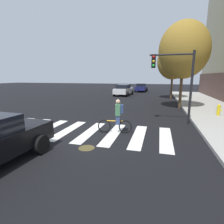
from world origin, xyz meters
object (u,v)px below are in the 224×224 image
fire_hydrant (219,110)px  street_tree_near (184,50)px  manhole_cover (87,148)px  cyclist (117,116)px  sedan_far (141,87)px  street_tree_mid (173,61)px  sedan_mid (124,90)px  traffic_light_near (177,75)px

fire_hydrant → street_tree_near: 5.79m
manhole_cover → cyclist: (0.73, 2.18, 0.84)m
manhole_cover → street_tree_near: bearing=66.6°
cyclist → sedan_far: bearing=93.0°
fire_hydrant → street_tree_mid: size_ratio=0.11×
sedan_far → cyclist: size_ratio=2.60×
manhole_cover → street_tree_mid: size_ratio=0.09×
sedan_mid → cyclist: cyclist is taller
manhole_cover → sedan_mid: (-2.45, 19.70, 0.82)m
street_tree_near → street_tree_mid: bearing=92.6°
sedan_far → street_tree_mid: bearing=-63.9°
cyclist → fire_hydrant: bearing=40.6°
sedan_mid → cyclist: bearing=-79.7°
traffic_light_near → street_tree_near: size_ratio=0.58×
fire_hydrant → street_tree_near: (-2.20, 3.07, 4.39)m
manhole_cover → cyclist: cyclist is taller
manhole_cover → street_tree_mid: street_tree_mid is taller
sedan_far → street_tree_near: size_ratio=0.61×
sedan_mid → sedan_far: 7.63m
sedan_far → cyclist: bearing=-87.0°
cyclist → street_tree_near: 9.87m
sedan_far → street_tree_near: street_tree_near is taller
fire_hydrant → manhole_cover: bearing=-132.5°
traffic_light_near → street_tree_mid: bearing=87.5°
street_tree_near → sedan_mid: bearing=126.5°
sedan_far → traffic_light_near: size_ratio=1.05×
manhole_cover → traffic_light_near: bearing=53.5°
traffic_light_near → street_tree_near: 5.93m
cyclist → street_tree_mid: bearing=77.4°
street_tree_mid → sedan_mid: bearing=161.5°
manhole_cover → sedan_far: 27.11m
sedan_far → fire_hydrant: 21.10m
cyclist → street_tree_mid: street_tree_mid is taller
traffic_light_near → street_tree_mid: 12.76m
street_tree_mid → cyclist: bearing=-102.6°
manhole_cover → sedan_far: size_ratio=0.14×
cyclist → traffic_light_near: traffic_light_near is taller
sedan_far → cyclist: (1.29, -24.91, 0.07)m
traffic_light_near → sedan_far: bearing=100.6°
sedan_far → fire_hydrant: bearing=-69.9°
cyclist → manhole_cover: bearing=-108.5°
street_tree_near → street_tree_mid: (-0.33, 7.14, -0.34)m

